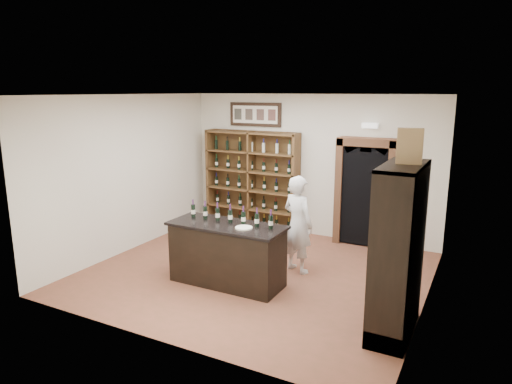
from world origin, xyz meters
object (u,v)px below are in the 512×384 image
(tasting_counter, at_px, (227,254))
(wine_crate, at_px, (410,146))
(wine_shelf, at_px, (252,180))
(counter_bottle_0, at_px, (193,211))
(side_cabinet, at_px, (399,277))
(shopkeeper, at_px, (298,224))

(tasting_counter, distance_m, wine_crate, 3.34)
(wine_shelf, height_order, counter_bottle_0, wine_shelf)
(side_cabinet, height_order, shopkeeper, side_cabinet)
(counter_bottle_0, height_order, shopkeeper, shopkeeper)
(counter_bottle_0, bearing_deg, shopkeeper, 30.75)
(wine_shelf, relative_size, wine_crate, 5.13)
(shopkeeper, relative_size, wine_crate, 3.93)
(side_cabinet, bearing_deg, tasting_counter, 173.72)
(tasting_counter, bearing_deg, wine_shelf, 110.56)
(tasting_counter, distance_m, side_cabinet, 2.75)
(wine_crate, bearing_deg, tasting_counter, 164.27)
(side_cabinet, distance_m, wine_crate, 1.66)
(tasting_counter, xyz_separation_m, wine_crate, (2.73, -0.22, 1.92))
(counter_bottle_0, height_order, side_cabinet, side_cabinet)
(counter_bottle_0, bearing_deg, tasting_counter, -8.91)
(shopkeeper, bearing_deg, counter_bottle_0, 52.16)
(wine_shelf, bearing_deg, tasting_counter, -69.44)
(tasting_counter, xyz_separation_m, shopkeeper, (0.80, 1.02, 0.35))
(wine_shelf, bearing_deg, wine_crate, -39.52)
(wine_shelf, relative_size, tasting_counter, 1.17)
(tasting_counter, bearing_deg, counter_bottle_0, 171.09)
(wine_shelf, height_order, tasting_counter, wine_shelf)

